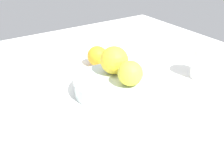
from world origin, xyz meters
The scene contains 6 objects.
ground_plane centered at (0.00, 0.00, -1.00)cm, with size 110.00×110.00×2.00cm, color white.
fruit_bowl centered at (0.00, 0.00, 1.76)cm, with size 19.27×19.27×3.71cm.
orange_in_bowl_0 centered at (2.45, -2.32, 7.34)cm, with size 7.25×7.25×7.25cm, color yellow.
orange_in_bowl_1 centered at (-4.91, -1.91, 6.77)cm, with size 6.11×6.11×6.11cm, color yellow.
orange_loose_0 centered at (15.98, -5.23, 3.06)cm, with size 6.12×6.12×6.12cm, color #F9A823.
ceramic_cup centered at (-7.25, -25.96, 4.24)cm, with size 7.17×7.17×8.49cm, color white.
Camera 1 is at (-51.10, 33.92, 35.89)cm, focal length 44.24 mm.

